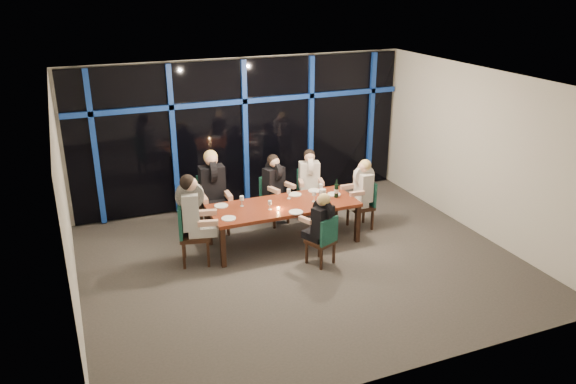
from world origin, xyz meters
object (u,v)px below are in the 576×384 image
(diner_far_right, at_px, (309,174))
(diner_end_right, at_px, (362,184))
(chair_end_left, at_px, (189,230))
(chair_near_mid, at_px, (324,238))
(diner_end_left, at_px, (193,206))
(water_pitcher, at_px, (322,195))
(chair_far_right, at_px, (309,190))
(chair_end_right, at_px, (365,202))
(dining_table, at_px, (284,208))
(chair_far_mid, at_px, (272,197))
(wine_bottle, at_px, (336,191))
(chair_far_left, at_px, (212,201))
(diner_far_left, at_px, (212,181))
(diner_near_mid, at_px, (321,218))
(diner_far_mid, at_px, (275,179))

(diner_far_right, distance_m, diner_end_right, 1.09)
(chair_end_left, height_order, chair_near_mid, chair_end_left)
(chair_near_mid, height_order, diner_end_left, diner_end_left)
(chair_near_mid, height_order, water_pitcher, water_pitcher)
(chair_near_mid, bearing_deg, chair_end_left, -47.61)
(chair_far_right, relative_size, water_pitcher, 4.53)
(chair_end_right, bearing_deg, dining_table, -86.68)
(chair_far_mid, distance_m, wine_bottle, 1.36)
(chair_far_right, bearing_deg, chair_end_left, -142.92)
(chair_end_left, height_order, diner_end_left, diner_end_left)
(chair_far_left, xyz_separation_m, diner_far_left, (-0.00, -0.09, 0.43))
(chair_end_left, distance_m, diner_near_mid, 2.17)
(chair_far_right, xyz_separation_m, diner_far_mid, (-0.76, -0.13, 0.37))
(chair_far_mid, height_order, diner_end_right, diner_end_right)
(dining_table, distance_m, water_pitcher, 0.73)
(dining_table, height_order, diner_end_left, diner_end_left)
(chair_far_right, distance_m, diner_end_right, 1.19)
(chair_far_left, bearing_deg, diner_far_mid, -4.10)
(chair_far_left, height_order, chair_end_right, chair_far_left)
(diner_far_right, bearing_deg, diner_near_mid, -94.16)
(diner_far_right, height_order, wine_bottle, diner_far_right)
(chair_end_left, height_order, water_pitcher, chair_end_left)
(chair_far_left, distance_m, water_pitcher, 2.05)
(chair_far_right, distance_m, diner_far_mid, 0.85)
(diner_far_mid, xyz_separation_m, wine_bottle, (0.83, -0.92, -0.01))
(chair_far_mid, height_order, chair_near_mid, chair_far_mid)
(diner_far_right, distance_m, water_pitcher, 1.03)
(chair_end_left, distance_m, chair_end_right, 3.38)
(diner_far_right, bearing_deg, chair_end_right, -33.93)
(diner_far_left, bearing_deg, chair_near_mid, -53.55)
(chair_end_left, bearing_deg, chair_near_mid, -101.18)
(chair_end_right, bearing_deg, wine_bottle, -78.65)
(diner_end_left, bearing_deg, diner_far_mid, -48.21)
(diner_end_right, distance_m, diner_near_mid, 1.65)
(chair_near_mid, distance_m, diner_end_right, 1.71)
(chair_end_left, bearing_deg, chair_far_mid, -47.71)
(chair_far_mid, height_order, wine_bottle, wine_bottle)
(diner_end_right, height_order, water_pitcher, diner_end_right)
(chair_end_right, distance_m, diner_far_left, 2.86)
(chair_far_right, relative_size, diner_end_left, 0.91)
(diner_end_left, height_order, water_pitcher, diner_end_left)
(chair_far_mid, distance_m, diner_far_right, 0.85)
(diner_far_right, height_order, diner_end_right, diner_far_right)
(chair_end_right, distance_m, wine_bottle, 0.77)
(diner_far_right, bearing_deg, dining_table, -120.05)
(chair_far_left, xyz_separation_m, diner_far_right, (1.93, -0.06, 0.29))
(diner_near_mid, height_order, water_pitcher, diner_near_mid)
(dining_table, height_order, chair_far_mid, chair_far_mid)
(diner_end_right, relative_size, diner_near_mid, 1.07)
(diner_end_left, xyz_separation_m, diner_near_mid, (1.90, -0.81, -0.19))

